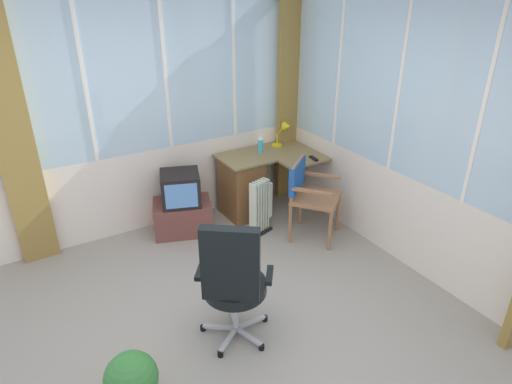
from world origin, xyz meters
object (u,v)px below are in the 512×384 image
at_px(office_chair, 233,279).
at_px(tv_on_stand, 182,206).
at_px(desk, 245,184).
at_px(space_heater, 261,206).
at_px(potted_plant, 132,382).
at_px(tv_remote, 314,158).
at_px(desk_lamp, 285,131).
at_px(spray_bottle, 261,144).
at_px(wooden_armchair, 306,188).

relative_size(office_chair, tv_on_stand, 1.49).
distance_m(desk, space_heater, 0.47).
relative_size(tv_on_stand, potted_plant, 1.62).
distance_m(tv_on_stand, potted_plant, 2.35).
bearing_deg(tv_remote, office_chair, -135.75).
bearing_deg(desk_lamp, space_heater, -141.04).
xyz_separation_m(tv_remote, spray_bottle, (-0.41, 0.51, 0.09)).
relative_size(desk, desk_lamp, 3.54).
distance_m(desk_lamp, tv_remote, 0.58).
height_order(tv_on_stand, space_heater, tv_on_stand).
bearing_deg(spray_bottle, tv_remote, -51.08).
bearing_deg(office_chair, tv_on_stand, 80.14).
distance_m(tv_on_stand, space_heater, 0.89).
xyz_separation_m(wooden_armchair, potted_plant, (-2.35, -1.26, -0.33)).
xyz_separation_m(desk, tv_remote, (0.67, -0.46, 0.36)).
distance_m(wooden_armchair, space_heater, 0.55).
height_order(desk, tv_remote, tv_remote).
bearing_deg(spray_bottle, wooden_armchair, -84.33).
distance_m(desk_lamp, office_chair, 2.61).
bearing_deg(wooden_armchair, spray_bottle, 95.67).
bearing_deg(desk_lamp, desk, -172.45).
bearing_deg(tv_on_stand, office_chair, -99.86).
relative_size(tv_remote, office_chair, 0.13).
distance_m(tv_remote, office_chair, 2.26).
bearing_deg(potted_plant, desk_lamp, 38.65).
xyz_separation_m(office_chair, tv_on_stand, (0.32, 1.82, -0.30)).
relative_size(tv_remote, wooden_armchair, 0.17).
xyz_separation_m(desk, desk_lamp, (0.62, 0.08, 0.55)).
xyz_separation_m(desk_lamp, space_heater, (-0.67, -0.54, -0.62)).
bearing_deg(potted_plant, tv_remote, 30.27).
bearing_deg(spray_bottle, office_chair, -126.53).
relative_size(desk, office_chair, 1.02).
bearing_deg(tv_on_stand, wooden_armchair, -33.74).
height_order(tv_remote, wooden_armchair, wooden_armchair).
distance_m(spray_bottle, potted_plant, 3.13).
xyz_separation_m(desk, wooden_armchair, (0.33, -0.77, 0.18)).
xyz_separation_m(tv_on_stand, space_heater, (0.77, -0.46, 0.00)).
bearing_deg(desk_lamp, potted_plant, -141.35).
bearing_deg(space_heater, wooden_armchair, -39.29).
bearing_deg(wooden_armchair, tv_on_stand, 146.26).
relative_size(wooden_armchair, potted_plant, 1.91).
height_order(desk_lamp, office_chair, office_chair).
height_order(office_chair, tv_on_stand, office_chair).
bearing_deg(space_heater, desk_lamp, 38.96).
height_order(desk_lamp, wooden_armchair, desk_lamp).
relative_size(tv_remote, potted_plant, 0.32).
distance_m(tv_remote, tv_on_stand, 1.61).
xyz_separation_m(spray_bottle, wooden_armchair, (0.08, -0.82, -0.27)).
relative_size(wooden_armchair, office_chair, 0.79).
bearing_deg(wooden_armchair, tv_remote, 43.03).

